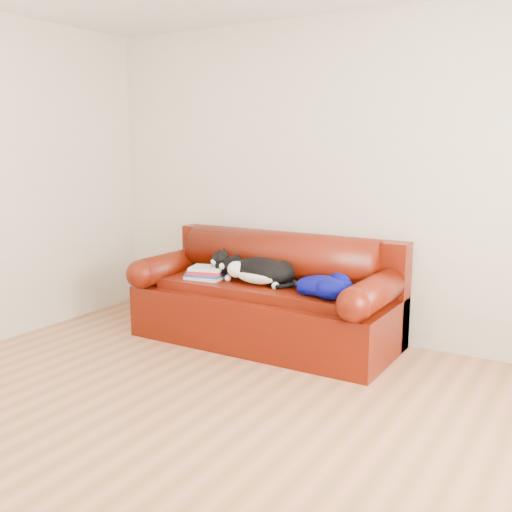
{
  "coord_description": "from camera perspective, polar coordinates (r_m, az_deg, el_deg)",
  "views": [
    {
      "loc": [
        1.98,
        -2.55,
        1.59
      ],
      "look_at": [
        -0.38,
        1.35,
        0.73
      ],
      "focal_mm": 42.0,
      "sensor_mm": 36.0,
      "label": 1
    }
  ],
  "objects": [
    {
      "name": "ground",
      "position": [
        3.59,
        -6.18,
        -15.66
      ],
      "size": [
        4.5,
        4.5,
        0.0
      ],
      "primitive_type": "plane",
      "color": "olive",
      "rests_on": "ground"
    },
    {
      "name": "room_shell",
      "position": [
        3.17,
        -4.78,
        12.0
      ],
      "size": [
        4.52,
        4.02,
        2.61
      ],
      "color": "beige",
      "rests_on": "ground"
    },
    {
      "name": "sofa_base",
      "position": [
        4.87,
        0.88,
        -5.5
      ],
      "size": [
        2.1,
        0.9,
        0.5
      ],
      "color": "#370D02",
      "rests_on": "ground"
    },
    {
      "name": "sofa_back",
      "position": [
        5.0,
        2.3,
        -1.48
      ],
      "size": [
        2.1,
        1.01,
        0.88
      ],
      "color": "#370D02",
      "rests_on": "ground"
    },
    {
      "name": "book_stack",
      "position": [
        4.93,
        -4.73,
        -1.61
      ],
      "size": [
        0.32,
        0.27,
        0.1
      ],
      "rotation": [
        0.0,
        0.0,
        0.2
      ],
      "color": "beige",
      "rests_on": "sofa_base"
    },
    {
      "name": "cat",
      "position": [
        4.71,
        0.43,
        -1.48
      ],
      "size": [
        0.76,
        0.39,
        0.27
      ],
      "rotation": [
        0.0,
        0.0,
        0.23
      ],
      "color": "black",
      "rests_on": "sofa_base"
    },
    {
      "name": "blanket",
      "position": [
        4.43,
        6.55,
        -2.78
      ],
      "size": [
        0.53,
        0.55,
        0.16
      ],
      "rotation": [
        0.0,
        0.0,
        -0.42
      ],
      "color": "#020244",
      "rests_on": "sofa_base"
    }
  ]
}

